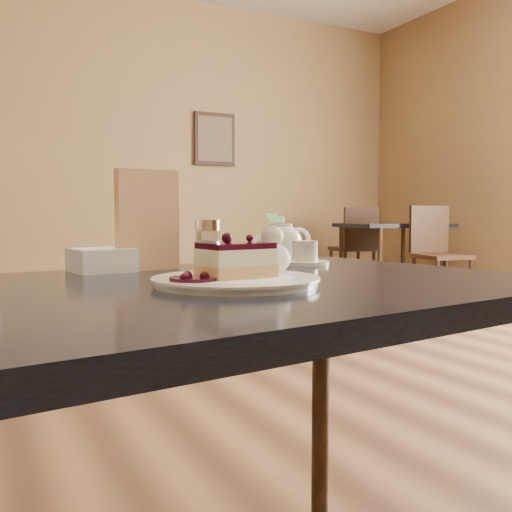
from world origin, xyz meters
name	(u,v)px	position (x,y,z in m)	size (l,w,h in m)	color
main_table	(221,326)	(-0.18, 0.18, 0.61)	(1.18, 0.87, 0.68)	black
dessert_plate	(236,281)	(-0.17, 0.13, 0.68)	(0.25, 0.25, 0.01)	white
cheesecake_slice	(236,260)	(-0.17, 0.13, 0.72)	(0.12, 0.09, 0.05)	#E9C758
whipped_cream	(272,258)	(-0.10, 0.15, 0.72)	(0.06, 0.06, 0.05)	white
berry_sauce	(194,279)	(-0.25, 0.12, 0.69)	(0.07, 0.07, 0.01)	black
tea_set	(285,245)	(0.12, 0.49, 0.72)	(0.15, 0.21, 0.10)	white
menu_card	(148,220)	(-0.23, 0.44, 0.78)	(0.13, 0.03, 0.20)	beige
sugar_shaker	(207,243)	(-0.10, 0.45, 0.73)	(0.05, 0.05, 0.10)	white
napkin_stack	(101,260)	(-0.32, 0.45, 0.70)	(0.11, 0.11, 0.05)	white
bg_table_far_right	(392,288)	(3.20, 3.77, 0.07)	(1.05, 1.74, 1.16)	black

